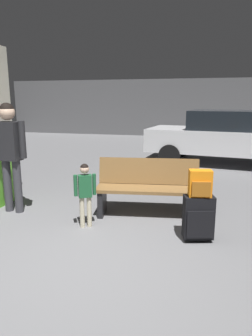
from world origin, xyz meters
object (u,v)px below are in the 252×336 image
at_px(bench, 148,188).
at_px(child, 85,189).
at_px(backpack_bright, 200,184).
at_px(adult, 9,146).
at_px(parked_car_near, 224,136).
at_px(suitcase, 198,217).

relative_size(bench, child, 1.78).
relative_size(backpack_bright, adult, 0.19).
distance_m(backpack_bright, child, 1.59).
relative_size(backpack_bright, parked_car_near, 0.08).
distance_m(adult, parked_car_near, 6.00).
relative_size(child, parked_car_near, 0.22).
height_order(suitcase, backpack_bright, backpack_bright).
distance_m(backpack_bright, parked_car_near, 5.28).
xyz_separation_m(backpack_bright, adult, (-2.95, 0.39, 0.31)).
bearing_deg(adult, backpack_bright, -7.54).
bearing_deg(parked_car_near, child, -112.50).
xyz_separation_m(backpack_bright, parked_car_near, (0.56, 5.25, 0.03)).
bearing_deg(backpack_bright, adult, 172.46).
bearing_deg(bench, parked_car_near, 73.05).
height_order(child, adult, adult).
bearing_deg(child, bench, 41.85).
xyz_separation_m(bench, suitcase, (0.80, -0.78, -0.12)).
bearing_deg(adult, child, -12.76).
distance_m(backpack_bright, adult, 2.99).
distance_m(bench, parked_car_near, 4.69).
distance_m(suitcase, adult, 3.07).
xyz_separation_m(suitcase, adult, (-2.95, 0.39, 0.76)).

